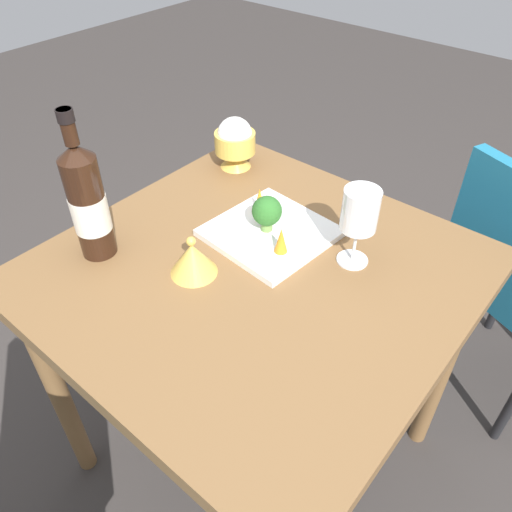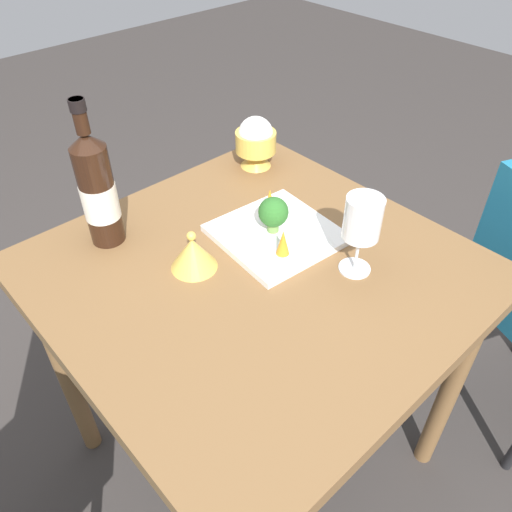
{
  "view_description": "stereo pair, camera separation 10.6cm",
  "coord_description": "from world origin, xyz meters",
  "px_view_note": "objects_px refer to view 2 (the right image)",
  "views": [
    {
      "loc": [
        0.52,
        -0.62,
        1.47
      ],
      "look_at": [
        0.0,
        0.0,
        0.79
      ],
      "focal_mm": 35.42,
      "sensor_mm": 36.0,
      "label": 1
    },
    {
      "loc": [
        0.6,
        -0.54,
        1.47
      ],
      "look_at": [
        0.0,
        0.0,
        0.79
      ],
      "focal_mm": 35.42,
      "sensor_mm": 36.0,
      "label": 2
    }
  ],
  "objects_px": {
    "rice_bowl_lid": "(193,253)",
    "carrot_garnish_left": "(270,201)",
    "wine_bottle": "(98,190)",
    "wine_glass": "(363,220)",
    "carrot_garnish_right": "(283,242)",
    "rice_bowl": "(256,141)",
    "serving_plate": "(276,234)",
    "broccoli_floret": "(273,213)"
  },
  "relations": [
    {
      "from": "wine_bottle",
      "to": "rice_bowl_lid",
      "type": "height_order",
      "value": "wine_bottle"
    },
    {
      "from": "wine_glass",
      "to": "serving_plate",
      "type": "relative_size",
      "value": 0.66
    },
    {
      "from": "wine_bottle",
      "to": "rice_bowl_lid",
      "type": "distance_m",
      "value": 0.24
    },
    {
      "from": "wine_glass",
      "to": "rice_bowl",
      "type": "height_order",
      "value": "wine_glass"
    },
    {
      "from": "wine_bottle",
      "to": "carrot_garnish_left",
      "type": "height_order",
      "value": "wine_bottle"
    },
    {
      "from": "broccoli_floret",
      "to": "carrot_garnish_right",
      "type": "distance_m",
      "value": 0.08
    },
    {
      "from": "broccoli_floret",
      "to": "carrot_garnish_left",
      "type": "relative_size",
      "value": 1.35
    },
    {
      "from": "rice_bowl",
      "to": "carrot_garnish_right",
      "type": "bearing_deg",
      "value": -34.18
    },
    {
      "from": "wine_bottle",
      "to": "rice_bowl_lid",
      "type": "relative_size",
      "value": 3.32
    },
    {
      "from": "wine_bottle",
      "to": "rice_bowl",
      "type": "distance_m",
      "value": 0.47
    },
    {
      "from": "rice_bowl_lid",
      "to": "carrot_garnish_left",
      "type": "height_order",
      "value": "rice_bowl_lid"
    },
    {
      "from": "wine_glass",
      "to": "wine_bottle",
      "type": "bearing_deg",
      "value": -143.26
    },
    {
      "from": "wine_glass",
      "to": "rice_bowl",
      "type": "xyz_separation_m",
      "value": [
        -0.46,
        0.14,
        -0.05
      ]
    },
    {
      "from": "broccoli_floret",
      "to": "wine_bottle",
      "type": "bearing_deg",
      "value": -131.0
    },
    {
      "from": "wine_bottle",
      "to": "carrot_garnish_left",
      "type": "relative_size",
      "value": 5.24
    },
    {
      "from": "rice_bowl",
      "to": "broccoli_floret",
      "type": "bearing_deg",
      "value": -35.43
    },
    {
      "from": "rice_bowl",
      "to": "serving_plate",
      "type": "distance_m",
      "value": 0.33
    },
    {
      "from": "rice_bowl_lid",
      "to": "broccoli_floret",
      "type": "distance_m",
      "value": 0.2
    },
    {
      "from": "wine_bottle",
      "to": "rice_bowl_lid",
      "type": "xyz_separation_m",
      "value": [
        0.21,
        0.09,
        -0.09
      ]
    },
    {
      "from": "serving_plate",
      "to": "carrot_garnish_right",
      "type": "height_order",
      "value": "carrot_garnish_right"
    },
    {
      "from": "carrot_garnish_left",
      "to": "carrot_garnish_right",
      "type": "relative_size",
      "value": 1.06
    },
    {
      "from": "rice_bowl",
      "to": "carrot_garnish_left",
      "type": "distance_m",
      "value": 0.25
    },
    {
      "from": "wine_glass",
      "to": "rice_bowl",
      "type": "relative_size",
      "value": 1.26
    },
    {
      "from": "wine_bottle",
      "to": "rice_bowl",
      "type": "height_order",
      "value": "wine_bottle"
    },
    {
      "from": "wine_bottle",
      "to": "carrot_garnish_right",
      "type": "relative_size",
      "value": 5.52
    },
    {
      "from": "broccoli_floret",
      "to": "carrot_garnish_left",
      "type": "xyz_separation_m",
      "value": [
        -0.06,
        0.04,
        -0.02
      ]
    },
    {
      "from": "rice_bowl",
      "to": "carrot_garnish_left",
      "type": "relative_size",
      "value": 2.24
    },
    {
      "from": "wine_glass",
      "to": "carrot_garnish_right",
      "type": "relative_size",
      "value": 2.98
    },
    {
      "from": "broccoli_floret",
      "to": "serving_plate",
      "type": "bearing_deg",
      "value": 33.02
    },
    {
      "from": "wine_bottle",
      "to": "carrot_garnish_left",
      "type": "xyz_separation_m",
      "value": [
        0.19,
        0.33,
        -0.08
      ]
    },
    {
      "from": "wine_bottle",
      "to": "serving_plate",
      "type": "xyz_separation_m",
      "value": [
        0.25,
        0.29,
        -0.12
      ]
    },
    {
      "from": "rice_bowl_lid",
      "to": "carrot_garnish_right",
      "type": "height_order",
      "value": "rice_bowl_lid"
    },
    {
      "from": "serving_plate",
      "to": "broccoli_floret",
      "type": "height_order",
      "value": "broccoli_floret"
    },
    {
      "from": "wine_bottle",
      "to": "broccoli_floret",
      "type": "bearing_deg",
      "value": 49.0
    },
    {
      "from": "rice_bowl_lid",
      "to": "serving_plate",
      "type": "distance_m",
      "value": 0.21
    },
    {
      "from": "rice_bowl",
      "to": "rice_bowl_lid",
      "type": "height_order",
      "value": "rice_bowl"
    },
    {
      "from": "wine_bottle",
      "to": "wine_glass",
      "type": "distance_m",
      "value": 0.55
    },
    {
      "from": "wine_bottle",
      "to": "carrot_garnish_right",
      "type": "height_order",
      "value": "wine_bottle"
    },
    {
      "from": "rice_bowl",
      "to": "serving_plate",
      "type": "bearing_deg",
      "value": -34.05
    },
    {
      "from": "wine_glass",
      "to": "carrot_garnish_right",
      "type": "distance_m",
      "value": 0.18
    },
    {
      "from": "wine_bottle",
      "to": "rice_bowl",
      "type": "relative_size",
      "value": 2.34
    },
    {
      "from": "broccoli_floret",
      "to": "carrot_garnish_right",
      "type": "relative_size",
      "value": 1.43
    }
  ]
}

